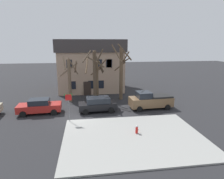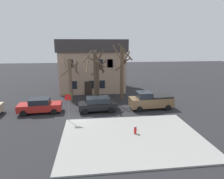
% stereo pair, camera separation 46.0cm
% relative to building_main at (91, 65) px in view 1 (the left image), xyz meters
% --- Properties ---
extents(ground_plane, '(120.00, 120.00, 0.00)m').
position_rel_building_main_xyz_m(ground_plane, '(-2.13, -13.06, -4.23)').
color(ground_plane, '#262628').
extents(sidewalk_slab, '(11.72, 8.72, 0.12)m').
position_rel_building_main_xyz_m(sidewalk_slab, '(2.86, -18.24, -4.17)').
color(sidewalk_slab, '#999993').
rests_on(sidewalk_slab, ground_plane).
extents(building_main, '(10.69, 8.32, 8.29)m').
position_rel_building_main_xyz_m(building_main, '(0.00, 0.00, 0.00)').
color(building_main, tan).
rests_on(building_main, ground_plane).
extents(tree_bare_near, '(2.64, 2.67, 6.11)m').
position_rel_building_main_xyz_m(tree_bare_near, '(-3.06, -6.97, -1.03)').
color(tree_bare_near, brown).
rests_on(tree_bare_near, ground_plane).
extents(tree_bare_mid, '(2.81, 2.80, 7.04)m').
position_rel_building_main_xyz_m(tree_bare_mid, '(0.27, -7.80, -0.40)').
color(tree_bare_mid, '#4C3D2D').
rests_on(tree_bare_mid, ground_plane).
extents(tree_bare_far, '(2.84, 2.65, 5.74)m').
position_rel_building_main_xyz_m(tree_bare_far, '(0.45, -7.31, -1.25)').
color(tree_bare_far, brown).
rests_on(tree_bare_far, ground_plane).
extents(tree_bare_end, '(2.69, 2.61, 7.69)m').
position_rel_building_main_xyz_m(tree_bare_end, '(3.91, -6.85, -0.28)').
color(tree_bare_end, brown).
rests_on(tree_bare_end, ground_plane).
extents(car_red_sedan, '(4.79, 2.26, 1.68)m').
position_rel_building_main_xyz_m(car_red_sedan, '(-6.21, -11.13, -3.38)').
color(car_red_sedan, '#AD231E').
rests_on(car_red_sedan, ground_plane).
extents(car_black_wagon, '(4.39, 2.30, 1.68)m').
position_rel_building_main_xyz_m(car_black_wagon, '(0.30, -11.37, -3.35)').
color(car_black_wagon, black).
rests_on(car_black_wagon, ground_plane).
extents(pickup_truck_brown, '(5.22, 2.42, 2.11)m').
position_rel_building_main_xyz_m(pickup_truck_brown, '(6.71, -11.21, -3.21)').
color(pickup_truck_brown, brown).
rests_on(pickup_truck_brown, ground_plane).
extents(fire_hydrant, '(0.42, 0.22, 0.73)m').
position_rel_building_main_xyz_m(fire_hydrant, '(3.26, -17.68, -3.73)').
color(fire_hydrant, red).
rests_on(fire_hydrant, sidewalk_slab).
extents(street_sign_pole, '(0.76, 0.07, 2.96)m').
position_rel_building_main_xyz_m(street_sign_pole, '(-2.70, -14.25, -2.16)').
color(street_sign_pole, slate).
rests_on(street_sign_pole, ground_plane).
extents(bicycle_leaning, '(1.73, 0.37, 1.03)m').
position_rel_building_main_xyz_m(bicycle_leaning, '(-7.54, -7.80, -3.86)').
color(bicycle_leaning, black).
rests_on(bicycle_leaning, ground_plane).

